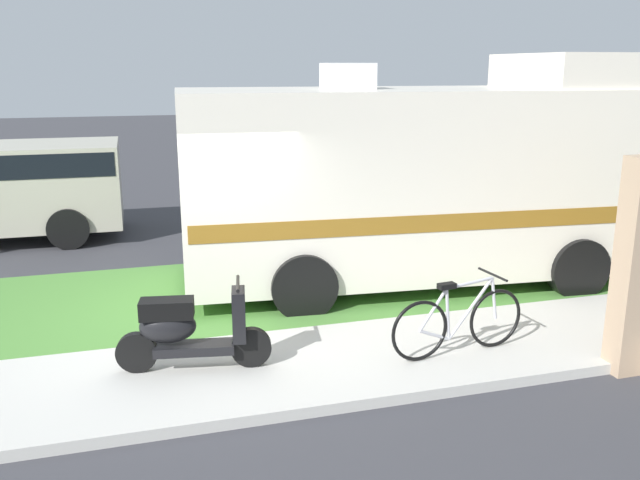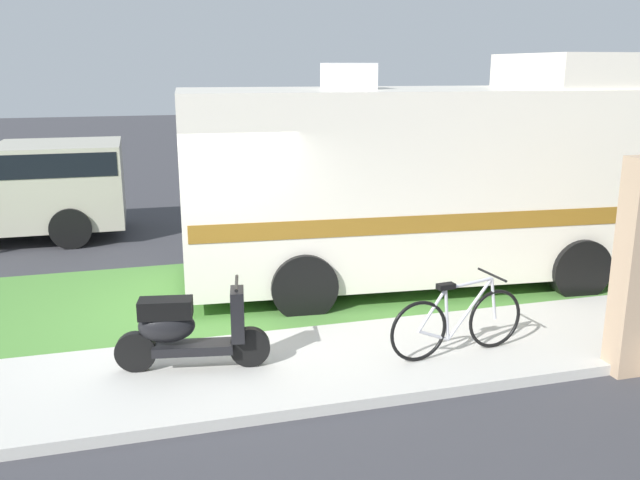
{
  "view_description": "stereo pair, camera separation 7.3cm",
  "coord_description": "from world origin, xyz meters",
  "px_view_note": "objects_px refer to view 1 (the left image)",
  "views": [
    {
      "loc": [
        -0.87,
        -7.88,
        3.31
      ],
      "look_at": [
        1.52,
        0.3,
        1.1
      ],
      "focal_mm": 38.04,
      "sensor_mm": 36.0,
      "label": 1
    },
    {
      "loc": [
        -0.8,
        -7.9,
        3.31
      ],
      "look_at": [
        1.52,
        0.3,
        1.1
      ],
      "focal_mm": 38.04,
      "sensor_mm": 36.0,
      "label": 2
    }
  ],
  "objects_px": {
    "scooter": "(187,329)",
    "bicycle": "(459,321)",
    "motorhome_rv": "(420,178)",
    "pickup_truck_near": "(15,190)"
  },
  "relations": [
    {
      "from": "motorhome_rv",
      "to": "bicycle",
      "type": "relative_size",
      "value": 4.16
    },
    {
      "from": "scooter",
      "to": "bicycle",
      "type": "xyz_separation_m",
      "value": [
        2.97,
        -0.44,
        -0.07
      ]
    },
    {
      "from": "motorhome_rv",
      "to": "bicycle",
      "type": "height_order",
      "value": "motorhome_rv"
    },
    {
      "from": "scooter",
      "to": "bicycle",
      "type": "relative_size",
      "value": 0.97
    },
    {
      "from": "motorhome_rv",
      "to": "pickup_truck_near",
      "type": "relative_size",
      "value": 1.38
    },
    {
      "from": "pickup_truck_near",
      "to": "motorhome_rv",
      "type": "bearing_deg",
      "value": -36.61
    },
    {
      "from": "scooter",
      "to": "motorhome_rv",
      "type": "bearing_deg",
      "value": 32.83
    },
    {
      "from": "motorhome_rv",
      "to": "scooter",
      "type": "height_order",
      "value": "motorhome_rv"
    },
    {
      "from": "bicycle",
      "to": "pickup_truck_near",
      "type": "relative_size",
      "value": 0.33
    },
    {
      "from": "motorhome_rv",
      "to": "scooter",
      "type": "relative_size",
      "value": 4.3
    }
  ]
}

